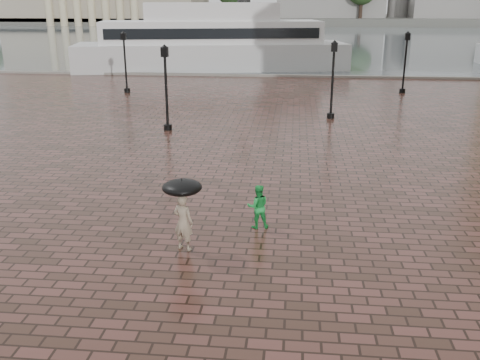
% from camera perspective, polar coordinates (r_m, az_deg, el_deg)
% --- Properties ---
extents(ground, '(300.00, 300.00, 0.00)m').
position_cam_1_polar(ground, '(19.15, 3.03, -1.88)').
color(ground, '#342017').
rests_on(ground, ground).
extents(harbour_water, '(240.00, 240.00, 0.00)m').
position_cam_1_polar(harbour_water, '(110.13, 5.62, 15.04)').
color(harbour_water, '#40484E').
rests_on(harbour_water, ground).
extents(quay_edge, '(80.00, 0.60, 0.30)m').
position_cam_1_polar(quay_edge, '(50.38, 4.97, 10.91)').
color(quay_edge, slate).
rests_on(quay_edge, ground).
extents(far_shore, '(300.00, 60.00, 2.00)m').
position_cam_1_polar(far_shore, '(178.02, 5.85, 16.69)').
color(far_shore, '#4C4C47').
rests_on(far_shore, ground).
extents(street_lamps, '(21.44, 14.44, 4.40)m').
position_cam_1_polar(street_lamps, '(35.77, 2.14, 11.58)').
color(street_lamps, black).
rests_on(street_lamps, ground).
extents(adult_pedestrian, '(0.70, 0.58, 1.64)m').
position_cam_1_polar(adult_pedestrian, '(15.03, -6.07, -4.51)').
color(adult_pedestrian, gray).
rests_on(adult_pedestrian, ground).
extents(child_pedestrian, '(0.77, 0.65, 1.39)m').
position_cam_1_polar(child_pedestrian, '(16.42, 1.92, -2.84)').
color(child_pedestrian, green).
rests_on(child_pedestrian, ground).
extents(ferry_near, '(27.87, 11.86, 8.89)m').
position_cam_1_polar(ferry_near, '(55.73, -3.01, 14.45)').
color(ferry_near, silver).
rests_on(ferry_near, ground).
extents(umbrella, '(1.10, 1.10, 1.13)m').
position_cam_1_polar(umbrella, '(14.65, -6.21, -0.79)').
color(umbrella, black).
rests_on(umbrella, ground).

